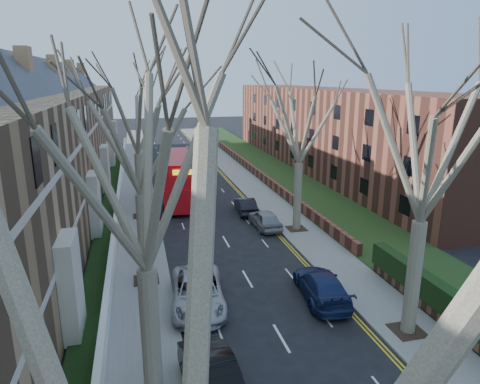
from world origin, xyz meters
TOP-DOWN VIEW (x-y plane):
  - pavement_left at (-6.00, 39.00)m, footprint 3.00×102.00m
  - pavement_right at (6.00, 39.00)m, footprint 3.00×102.00m
  - terrace_left at (-13.65, 31.00)m, footprint 9.70×78.00m
  - flats_right at (17.46, 43.00)m, footprint 13.97×54.00m
  - front_wall_left at (-7.65, 31.00)m, footprint 0.30×78.00m
  - grass_verge_right at (10.50, 39.00)m, footprint 6.00×102.00m
  - tree_left_mid at (-5.70, 6.00)m, footprint 10.50×10.50m
  - tree_left_far at (-5.70, 16.00)m, footprint 10.15×10.15m
  - tree_left_dist at (-5.70, 28.00)m, footprint 10.50×10.50m
  - tree_right_mid at (5.70, 8.00)m, footprint 10.50×10.50m
  - tree_right_far at (5.70, 22.00)m, footprint 10.15×10.15m
  - double_decker_bus at (-2.29, 31.89)m, footprint 3.28×10.37m
  - car_left_mid at (-3.61, 5.85)m, footprint 2.19×5.02m
  - car_left_far at (-3.22, 12.67)m, footprint 3.13×5.86m
  - car_right_near at (3.19, 11.88)m, footprint 2.64×5.30m
  - car_right_mid at (3.51, 23.10)m, footprint 1.88×4.30m
  - car_right_far at (3.02, 27.13)m, footprint 1.71×4.18m

SIDE VIEW (x-z plane):
  - pavement_left at x=-6.00m, z-range 0.00..0.12m
  - pavement_right at x=6.00m, z-range 0.00..0.12m
  - grass_verge_right at x=10.50m, z-range 0.12..0.18m
  - front_wall_left at x=-7.65m, z-range 0.12..1.12m
  - car_right_far at x=3.02m, z-range 0.00..1.35m
  - car_right_mid at x=3.51m, z-range 0.00..1.44m
  - car_right_near at x=3.19m, z-range 0.00..1.48m
  - car_left_far at x=-3.22m, z-range 0.00..1.57m
  - car_left_mid at x=-3.61m, z-range 0.00..1.60m
  - double_decker_bus at x=-2.29m, z-range -0.04..4.26m
  - flats_right at x=17.46m, z-range -0.02..9.98m
  - terrace_left at x=-13.65m, z-range -1.27..12.33m
  - tree_left_far at x=-5.70m, z-range 2.13..16.35m
  - tree_right_far at x=5.70m, z-range 2.13..16.35m
  - tree_left_mid at x=-5.70m, z-range 2.20..16.91m
  - tree_right_mid at x=5.70m, z-range 2.20..16.91m
  - tree_left_dist at x=-5.70m, z-range 2.20..16.91m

